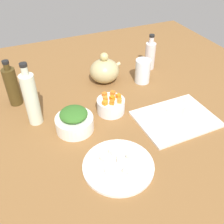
% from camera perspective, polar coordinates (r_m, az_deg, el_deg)
% --- Properties ---
extents(tabletop, '(1.90, 1.90, 0.03)m').
position_cam_1_polar(tabletop, '(1.09, 0.00, -2.68)').
color(tabletop, brown).
rests_on(tabletop, ground).
extents(cutting_board, '(0.33, 0.25, 0.01)m').
position_cam_1_polar(cutting_board, '(1.12, 13.95, -1.47)').
color(cutting_board, silver).
rests_on(cutting_board, tabletop).
extents(plate_tofu, '(0.25, 0.25, 0.01)m').
position_cam_1_polar(plate_tofu, '(0.90, 1.41, -11.83)').
color(plate_tofu, white).
rests_on(plate_tofu, tabletop).
extents(bowl_greens, '(0.15, 0.15, 0.06)m').
position_cam_1_polar(bowl_greens, '(1.04, -8.27, -2.54)').
color(bowl_greens, white).
rests_on(bowl_greens, tabletop).
extents(bowl_carrots, '(0.12, 0.12, 0.06)m').
position_cam_1_polar(bowl_carrots, '(1.11, -0.25, 1.39)').
color(bowl_carrots, white).
rests_on(bowl_carrots, tabletop).
extents(teapot, '(0.16, 0.14, 0.16)m').
position_cam_1_polar(teapot, '(1.31, -1.67, 9.19)').
color(teapot, tan).
rests_on(teapot, tabletop).
extents(bottle_0, '(0.06, 0.06, 0.27)m').
position_cam_1_polar(bottle_0, '(1.06, -17.48, 2.83)').
color(bottle_0, silver).
rests_on(bottle_0, tabletop).
extents(bottle_1, '(0.06, 0.06, 0.21)m').
position_cam_1_polar(bottle_1, '(1.21, -21.27, 5.38)').
color(bottle_1, '#463516').
rests_on(bottle_1, tabletop).
extents(bottle_2, '(0.06, 0.06, 0.19)m').
position_cam_1_polar(bottle_2, '(1.44, 8.43, 12.40)').
color(bottle_2, silver).
rests_on(bottle_2, tabletop).
extents(drinking_glass_0, '(0.08, 0.08, 0.12)m').
position_cam_1_polar(drinking_glass_0, '(1.32, 6.81, 8.99)').
color(drinking_glass_0, white).
rests_on(drinking_glass_0, tabletop).
extents(carrot_cube_0, '(0.02, 0.02, 0.02)m').
position_cam_1_polar(carrot_cube_0, '(1.10, 1.43, 3.52)').
color(carrot_cube_0, orange).
rests_on(carrot_cube_0, bowl_carrots).
extents(carrot_cube_1, '(0.03, 0.03, 0.02)m').
position_cam_1_polar(carrot_cube_1, '(1.07, -0.01, 2.15)').
color(carrot_cube_1, orange).
rests_on(carrot_cube_1, bowl_carrots).
extents(carrot_cube_2, '(0.02, 0.02, 0.02)m').
position_cam_1_polar(carrot_cube_2, '(1.11, -1.66, 3.87)').
color(carrot_cube_2, orange).
rests_on(carrot_cube_2, bowl_carrots).
extents(carrot_cube_3, '(0.02, 0.02, 0.02)m').
position_cam_1_polar(carrot_cube_3, '(1.09, -1.62, 2.98)').
color(carrot_cube_3, orange).
rests_on(carrot_cube_3, bowl_carrots).
extents(carrot_cube_4, '(0.03, 0.03, 0.02)m').
position_cam_1_polar(carrot_cube_4, '(1.12, 0.17, 4.19)').
color(carrot_cube_4, orange).
rests_on(carrot_cube_4, bowl_carrots).
extents(carrot_cube_5, '(0.02, 0.02, 0.02)m').
position_cam_1_polar(carrot_cube_5, '(1.08, 1.69, 2.52)').
color(carrot_cube_5, orange).
rests_on(carrot_cube_5, bowl_carrots).
extents(carrot_cube_6, '(0.02, 0.02, 0.02)m').
position_cam_1_polar(carrot_cube_6, '(1.06, -1.60, 2.04)').
color(carrot_cube_6, orange).
rests_on(carrot_cube_6, bowl_carrots).
extents(carrot_cube_7, '(0.02, 0.02, 0.02)m').
position_cam_1_polar(carrot_cube_7, '(1.09, 0.05, 3.08)').
color(carrot_cube_7, orange).
rests_on(carrot_cube_7, bowl_carrots).
extents(chopped_greens_mound, '(0.11, 0.11, 0.04)m').
position_cam_1_polar(chopped_greens_mound, '(1.00, -8.52, -0.42)').
color(chopped_greens_mound, '#346A25').
rests_on(chopped_greens_mound, bowl_greens).
extents(tofu_cube_0, '(0.03, 0.03, 0.02)m').
position_cam_1_polar(tofu_cube_0, '(0.91, 4.15, -9.94)').
color(tofu_cube_0, white).
rests_on(tofu_cube_0, plate_tofu).
extents(tofu_cube_1, '(0.03, 0.03, 0.02)m').
position_cam_1_polar(tofu_cube_1, '(0.90, 1.80, -10.51)').
color(tofu_cube_1, silver).
rests_on(tofu_cube_1, plate_tofu).
extents(tofu_cube_2, '(0.02, 0.02, 0.02)m').
position_cam_1_polar(tofu_cube_2, '(0.87, -0.90, -13.03)').
color(tofu_cube_2, white).
rests_on(tofu_cube_2, plate_tofu).
extents(tofu_cube_3, '(0.03, 0.03, 0.02)m').
position_cam_1_polar(tofu_cube_3, '(0.87, 3.35, -13.07)').
color(tofu_cube_3, '#F0E4D0').
rests_on(tofu_cube_3, plate_tofu).
extents(tofu_cube_4, '(0.03, 0.03, 0.02)m').
position_cam_1_polar(tofu_cube_4, '(0.90, -1.76, -10.39)').
color(tofu_cube_4, '#F3E6CE').
rests_on(tofu_cube_4, plate_tofu).
extents(tofu_cube_5, '(0.03, 0.03, 0.02)m').
position_cam_1_polar(tofu_cube_5, '(0.92, 0.20, -8.85)').
color(tofu_cube_5, white).
rests_on(tofu_cube_5, plate_tofu).
extents(dumpling_0, '(0.08, 0.08, 0.03)m').
position_cam_1_polar(dumpling_0, '(1.21, 16.30, 2.76)').
color(dumpling_0, beige).
rests_on(dumpling_0, cutting_board).
extents(dumpling_1, '(0.07, 0.07, 0.03)m').
position_cam_1_polar(dumpling_1, '(1.14, 16.08, 0.43)').
color(dumpling_1, beige).
rests_on(dumpling_1, cutting_board).
extents(dumpling_2, '(0.08, 0.08, 0.03)m').
position_cam_1_polar(dumpling_2, '(1.11, 12.34, -0.06)').
color(dumpling_2, beige).
rests_on(dumpling_2, cutting_board).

